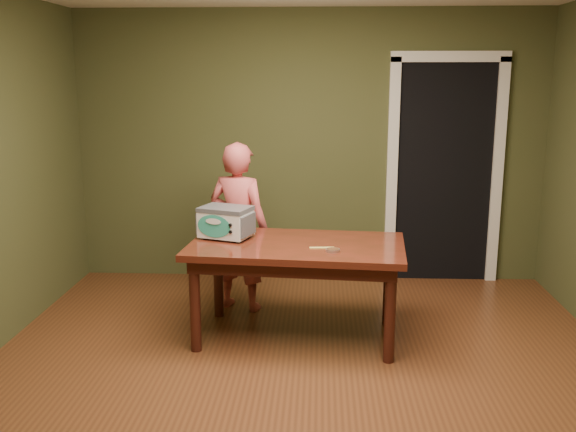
% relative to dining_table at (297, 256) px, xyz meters
% --- Properties ---
extents(floor, '(5.00, 5.00, 0.00)m').
position_rel_dining_table_xyz_m(floor, '(0.06, -0.96, -0.65)').
color(floor, brown).
rests_on(floor, ground).
extents(room_shell, '(4.52, 5.02, 2.61)m').
position_rel_dining_table_xyz_m(room_shell, '(0.06, -0.96, 1.06)').
color(room_shell, '#404525').
rests_on(room_shell, ground).
extents(doorway, '(1.10, 0.66, 2.25)m').
position_rel_dining_table_xyz_m(doorway, '(1.36, 1.82, 0.41)').
color(doorway, black).
rests_on(doorway, ground).
extents(dining_table, '(1.67, 1.03, 0.75)m').
position_rel_dining_table_xyz_m(dining_table, '(0.00, 0.00, 0.00)').
color(dining_table, '#3E1A0E').
rests_on(dining_table, floor).
extents(toy_oven, '(0.46, 0.38, 0.25)m').
position_rel_dining_table_xyz_m(toy_oven, '(-0.55, 0.13, 0.23)').
color(toy_oven, '#4C4F54').
rests_on(toy_oven, dining_table).
extents(baking_pan, '(0.10, 0.10, 0.02)m').
position_rel_dining_table_xyz_m(baking_pan, '(0.27, -0.22, 0.11)').
color(baking_pan, silver).
rests_on(baking_pan, dining_table).
extents(spatula, '(0.18, 0.04, 0.01)m').
position_rel_dining_table_xyz_m(spatula, '(0.19, -0.13, 0.10)').
color(spatula, '#EBDC66').
rests_on(spatula, dining_table).
extents(child, '(0.61, 0.50, 1.44)m').
position_rel_dining_table_xyz_m(child, '(-0.52, 0.62, 0.07)').
color(child, '#CB5453').
rests_on(child, floor).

